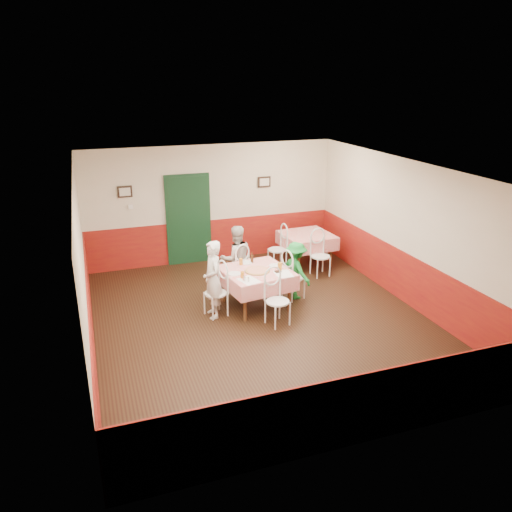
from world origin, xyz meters
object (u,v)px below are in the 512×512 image
object	(u,v)px
glass_c	(241,262)
diner_right	(296,270)
chair_second_a	(277,250)
chair_second_b	(321,257)
main_table	(256,289)
chair_left	(216,293)
chair_far	(237,271)
glass_a	(242,275)
diner_far	(236,258)
second_table	(306,249)
chair_right	(293,277)
wallet	(278,272)
pizza	(257,271)
glass_b	(280,267)
diner_left	(213,280)
beer_bottle	(252,258)
chair_near	(278,302)

from	to	relation	value
glass_c	diner_right	world-z (taller)	diner_right
chair_second_a	chair_second_b	size ratio (longest dim) A/B	1.00
main_table	chair_second_b	distance (m)	2.18
diner_right	chair_left	bearing A→B (deg)	80.47
chair_far	glass_a	xyz separation A→B (m)	(-0.25, -1.14, 0.37)
glass_c	diner_far	world-z (taller)	diner_far
main_table	second_table	xyz separation A→B (m)	(1.90, 1.80, 0.00)
diner_right	chair_right	bearing A→B (deg)	80.47
chair_far	wallet	bearing A→B (deg)	92.95
pizza	wallet	bearing A→B (deg)	-24.61
glass_b	chair_far	bearing A→B (deg)	118.86
glass_c	diner_left	bearing A→B (deg)	-144.82
chair_left	beer_bottle	xyz separation A→B (m)	(0.90, 0.54, 0.41)
chair_second_b	pizza	distance (m)	2.23
wallet	second_table	bearing A→B (deg)	44.68
chair_far	beer_bottle	world-z (taller)	beer_bottle
glass_b	main_table	bearing A→B (deg)	160.12
glass_c	beer_bottle	distance (m)	0.25
chair_left	wallet	bearing A→B (deg)	70.07
glass_b	diner_right	distance (m)	0.59
glass_b	chair_second_b	bearing A→B (deg)	39.36
chair_left	chair_second_a	world-z (taller)	same
beer_bottle	glass_b	bearing A→B (deg)	-57.29
chair_right	pizza	size ratio (longest dim) A/B	1.94
second_table	chair_right	bearing A→B (deg)	-122.25
chair_right	beer_bottle	world-z (taller)	beer_bottle
chair_right	diner_far	xyz separation A→B (m)	(-0.97, 0.77, 0.26)
glass_a	glass_b	bearing A→B (deg)	9.93
beer_bottle	diner_right	xyz separation A→B (m)	(0.83, -0.29, -0.27)
chair_left	diner_left	size ratio (longest dim) A/B	0.61
second_table	diner_right	distance (m)	1.97
pizza	diner_left	size ratio (longest dim) A/B	0.31
chair_far	chair_second_a	bearing A→B (deg)	-164.21
chair_second_b	glass_c	bearing A→B (deg)	-165.38
chair_second_b	wallet	size ratio (longest dim) A/B	8.18
chair_second_a	glass_a	distance (m)	2.62
chair_second_a	chair_right	bearing A→B (deg)	-14.04
chair_second_a	diner_far	distance (m)	1.59
chair_far	diner_left	distance (m)	1.27
glass_b	diner_far	xyz separation A→B (m)	(-0.56, 1.05, -0.13)
chair_near	glass_a	distance (m)	0.82
chair_second_b	pizza	bearing A→B (deg)	-153.04
chair_second_a	diner_right	xyz separation A→B (m)	(-0.26, -1.68, 0.14)
chair_near	diner_right	size ratio (longest dim) A/B	0.76
beer_bottle	wallet	distance (m)	0.72
chair_second_b	pizza	world-z (taller)	chair_second_b
chair_left	diner_far	world-z (taller)	diner_far
main_table	chair_second_b	world-z (taller)	chair_second_b
second_table	glass_c	bearing A→B (deg)	-145.52
chair_second_a	glass_b	size ratio (longest dim) A/B	5.84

